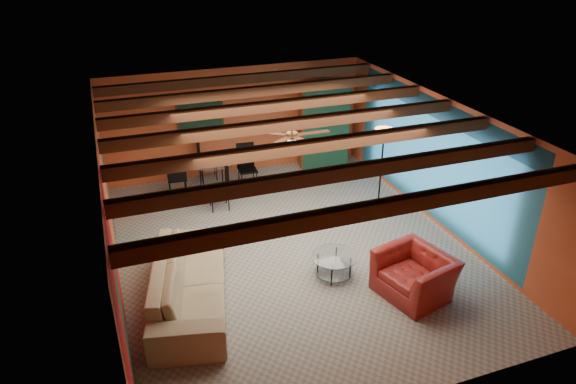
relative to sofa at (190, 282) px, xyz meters
name	(u,v)px	position (x,y,z in m)	size (l,w,h in m)	color
room	(290,133)	(2.16, 1.13, 1.94)	(6.52, 8.01, 2.71)	gray
sofa	(190,282)	(0.00, 0.00, 0.00)	(2.92, 1.14, 0.85)	#968261
armchair	(414,275)	(3.63, -1.02, -0.04)	(1.18, 1.03, 0.77)	maroon
coffee_table	(334,266)	(2.57, -0.08, -0.21)	(0.83, 0.83, 0.42)	white
dining_table	(213,171)	(1.28, 3.99, 0.13)	(2.14, 2.14, 1.11)	white
armoire	(322,127)	(4.36, 4.72, 0.61)	(1.18, 0.58, 2.06)	brown
floor_lamp	(381,172)	(4.48, 1.78, 0.55)	(0.40, 0.40, 1.96)	black
ceiling_fan	(292,136)	(2.16, 1.02, 1.93)	(1.50, 1.50, 0.44)	#472614
painting	(200,114)	(1.26, 4.98, 1.22)	(1.05, 0.03, 0.65)	black
potted_plant	(323,79)	(4.36, 4.72, 1.88)	(0.43, 0.37, 0.48)	#26661E
vase	(211,145)	(1.28, 3.99, 0.77)	(0.17, 0.17, 0.17)	orange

